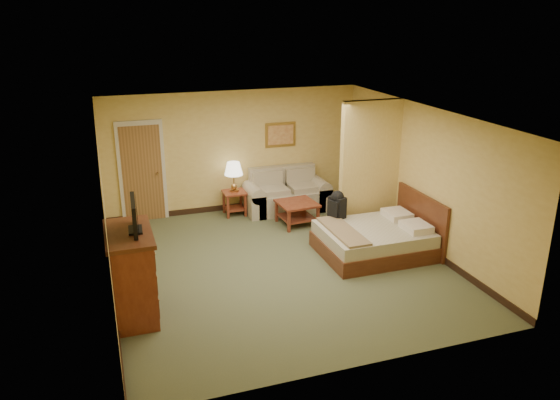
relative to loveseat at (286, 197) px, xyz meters
name	(u,v)px	position (x,y,z in m)	size (l,w,h in m)	color
floor	(279,265)	(-1.04, -2.58, -0.30)	(6.00, 6.00, 0.00)	#52593A
ceiling	(279,115)	(-1.04, -2.58, 2.30)	(6.00, 6.00, 0.00)	white
back_wall	(234,152)	(-1.04, 0.42, 1.00)	(5.50, 0.02, 2.60)	#DDBA5E
left_wall	(105,213)	(-3.79, -2.58, 1.00)	(0.02, 6.00, 2.60)	#DDBA5E
right_wall	(423,178)	(1.71, -2.58, 1.00)	(0.02, 6.00, 2.60)	#DDBA5E
partition	(370,168)	(1.11, -1.65, 1.00)	(1.20, 0.15, 2.60)	#DDBA5E
door	(142,172)	(-2.99, 0.39, 0.73)	(0.94, 0.16, 2.10)	beige
baseboard	(236,206)	(-1.04, 0.41, -0.24)	(5.50, 0.02, 0.12)	black
loveseat	(286,197)	(0.00, 0.00, 0.00)	(1.83, 0.85, 0.93)	tan
side_table	(234,199)	(-1.15, 0.07, 0.04)	(0.47, 0.47, 0.52)	maroon
table_lamp	(234,169)	(-1.15, 0.07, 0.71)	(0.39, 0.39, 0.64)	#A0703A
coffee_table	(297,209)	(-0.08, -0.89, 0.04)	(0.80, 0.80, 0.48)	maroon
wall_picture	(280,135)	(0.00, 0.40, 1.30)	(0.69, 0.04, 0.54)	#B78E3F
dresser	(132,274)	(-3.51, -3.44, 0.35)	(0.64, 1.21, 1.29)	maroon
tv	(134,216)	(-3.41, -3.44, 1.20)	(0.20, 0.74, 0.45)	black
bed	(377,239)	(0.78, -2.68, -0.02)	(1.93, 1.59, 1.03)	#4C2111
backpack	(337,203)	(0.30, -1.99, 0.48)	(0.31, 0.36, 0.52)	black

